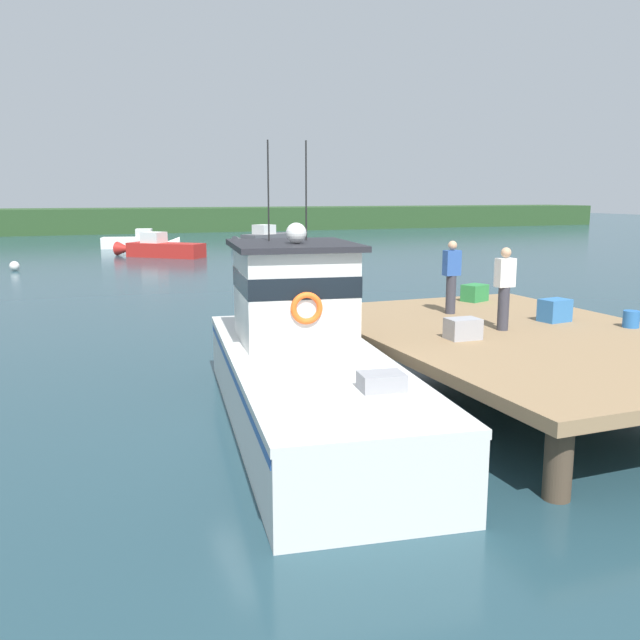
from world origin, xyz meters
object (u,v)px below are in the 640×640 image
at_px(crate_stack_near_edge, 555,310).
at_px(crate_single_far, 463,329).
at_px(bait_bucket, 631,319).
at_px(moored_boat_far_right, 268,239).
at_px(deckhand_by_the_boat, 451,276).
at_px(mooring_buoy_channel_marker, 342,274).
at_px(moored_boat_outer_mooring, 139,242).
at_px(mooring_buoy_inshore, 14,266).
at_px(moored_boat_near_channel, 160,248).
at_px(crate_single_by_cleat, 475,293).
at_px(deckhand_further_back, 504,287).
at_px(main_fishing_boat, 301,360).

distance_m(crate_stack_near_edge, crate_single_far, 2.90).
height_order(bait_bucket, moored_boat_far_right, moored_boat_far_right).
relative_size(deckhand_by_the_boat, mooring_buoy_channel_marker, 4.83).
relative_size(crate_stack_near_edge, moored_boat_outer_mooring, 0.11).
bearing_deg(bait_bucket, mooring_buoy_inshore, 114.84).
bearing_deg(moored_boat_far_right, deckhand_by_the_boat, -100.58).
xyz_separation_m(moored_boat_far_right, mooring_buoy_channel_marker, (-2.52, -19.93, -0.38)).
xyz_separation_m(deckhand_by_the_boat, moored_boat_near_channel, (-2.14, 29.85, -1.53)).
relative_size(crate_single_far, deckhand_by_the_boat, 0.37).
relative_size(crate_single_by_cleat, mooring_buoy_inshore, 1.23).
relative_size(moored_boat_outer_mooring, moored_boat_near_channel, 1.05).
xyz_separation_m(deckhand_by_the_boat, mooring_buoy_channel_marker, (4.19, 15.97, -1.89)).
bearing_deg(crate_single_by_cleat, mooring_buoy_channel_marker, 79.74).
relative_size(bait_bucket, moored_boat_outer_mooring, 0.06).
distance_m(crate_stack_near_edge, moored_boat_outer_mooring, 39.21).
bearing_deg(deckhand_by_the_boat, deckhand_further_back, -91.53).
distance_m(crate_single_by_cleat, moored_boat_far_right, 34.96).
xyz_separation_m(bait_bucket, moored_boat_near_channel, (-4.66, 32.57, -0.84)).
relative_size(bait_bucket, moored_boat_far_right, 0.06).
xyz_separation_m(crate_single_by_cleat, deckhand_by_the_boat, (-1.54, -1.33, 0.65)).
bearing_deg(deckhand_further_back, mooring_buoy_channel_marker, 76.72).
distance_m(main_fishing_boat, moored_boat_far_right, 39.59).
bearing_deg(crate_single_far, main_fishing_boat, 174.36).
bearing_deg(moored_boat_near_channel, mooring_buoy_channel_marker, -65.50).
bearing_deg(mooring_buoy_inshore, mooring_buoy_channel_marker, -31.32).
bearing_deg(moored_boat_outer_mooring, moored_boat_far_right, -9.03).
xyz_separation_m(moored_boat_near_channel, mooring_buoy_inshore, (-8.03, -5.15, -0.28)).
relative_size(main_fishing_boat, crate_single_far, 16.60).
xyz_separation_m(crate_stack_near_edge, moored_boat_outer_mooring, (-4.07, 38.99, -0.96)).
xyz_separation_m(main_fishing_boat, deckhand_further_back, (4.28, 0.13, 1.05)).
height_order(crate_single_far, deckhand_further_back, deckhand_further_back).
xyz_separation_m(main_fishing_boat, mooring_buoy_channel_marker, (8.52, 18.09, -0.84)).
xyz_separation_m(crate_single_by_cleat, deckhand_further_back, (-1.59, -3.33, 0.65)).
distance_m(bait_bucket, mooring_buoy_channel_marker, 18.80).
height_order(moored_boat_far_right, mooring_buoy_inshore, moored_boat_far_right).
bearing_deg(moored_boat_far_right, mooring_buoy_channel_marker, -97.20).
bearing_deg(deckhand_further_back, moored_boat_far_right, 79.89).
xyz_separation_m(main_fishing_boat, crate_single_far, (3.08, -0.30, 0.39)).
distance_m(deckhand_further_back, moored_boat_near_channel, 31.96).
bearing_deg(main_fishing_boat, crate_single_by_cleat, 30.49).
height_order(moored_boat_outer_mooring, moored_boat_near_channel, moored_boat_near_channel).
bearing_deg(moored_boat_outer_mooring, deckhand_further_back, -86.39).
height_order(bait_bucket, mooring_buoy_inshore, bait_bucket).
bearing_deg(crate_stack_near_edge, deckhand_further_back, -166.65).
height_order(mooring_buoy_channel_marker, mooring_buoy_inshore, mooring_buoy_inshore).
height_order(main_fishing_boat, crate_stack_near_edge, main_fishing_boat).
height_order(crate_single_by_cleat, moored_boat_far_right, crate_single_by_cleat).
bearing_deg(crate_stack_near_edge, deckhand_by_the_boat, 133.34).
height_order(crate_stack_near_edge, deckhand_further_back, deckhand_further_back).
bearing_deg(mooring_buoy_inshore, crate_single_far, -71.80).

